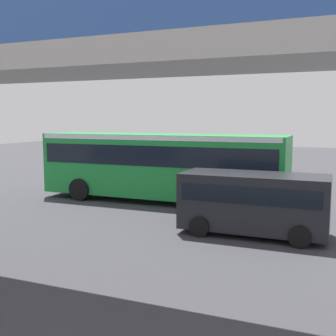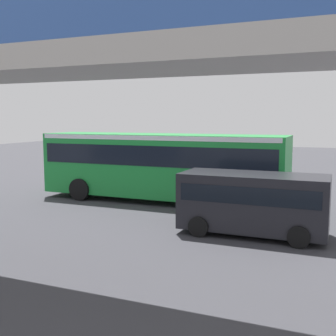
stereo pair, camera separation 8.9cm
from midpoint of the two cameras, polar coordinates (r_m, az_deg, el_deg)
The scene contains 8 objects.
ground at distance 20.83m, azimuth 0.24°, elevation -3.93°, with size 80.00×80.00×0.00m, color #38383D.
city_bus at distance 19.42m, azimuth -1.07°, elevation 0.91°, with size 11.54×2.85×3.15m.
parked_van at distance 14.24m, azimuth 11.48°, elevation -4.26°, with size 4.80×2.17×2.05m.
traffic_sign at distance 23.05m, azimuth 8.81°, elevation 1.78°, with size 0.08×0.60×2.80m.
lane_dash_leftmost at distance 22.24m, azimuth 17.64°, elevation -3.56°, with size 2.00×0.20×0.01m, color silver.
lane_dash_left at distance 22.90m, azimuth 7.61°, elevation -3.00°, with size 2.00×0.20×0.01m, color silver.
lane_dash_centre at distance 24.20m, azimuth -1.59°, elevation -2.41°, with size 2.00×0.20×0.01m, color silver.
lane_dash_right at distance 26.07m, azimuth -9.66°, elevation -1.84°, with size 2.00×0.20×0.01m, color silver.
Camera 1 is at (-7.66, 18.98, 3.88)m, focal length 44.56 mm.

